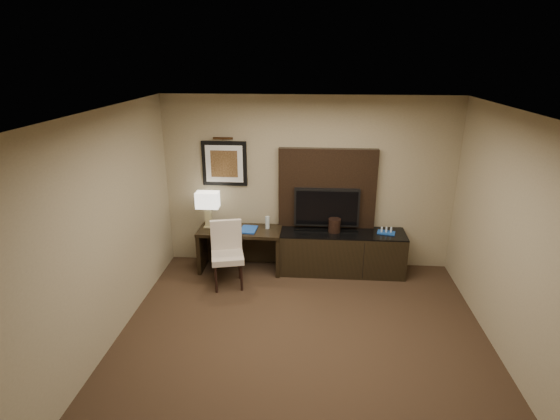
# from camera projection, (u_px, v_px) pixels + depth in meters

# --- Properties ---
(floor) EXTENTS (4.50, 5.00, 0.01)m
(floor) POSITION_uv_depth(u_px,v_px,m) (301.00, 361.00, 4.91)
(floor) COLOR #302015
(floor) RESTS_ON ground
(ceiling) EXTENTS (4.50, 5.00, 0.01)m
(ceiling) POSITION_uv_depth(u_px,v_px,m) (306.00, 118.00, 4.00)
(ceiling) COLOR silver
(ceiling) RESTS_ON wall_back
(wall_back) EXTENTS (4.50, 0.01, 2.70)m
(wall_back) POSITION_uv_depth(u_px,v_px,m) (308.00, 184.00, 6.80)
(wall_back) COLOR gray
(wall_back) RESTS_ON floor
(wall_left) EXTENTS (0.01, 5.00, 2.70)m
(wall_left) POSITION_uv_depth(u_px,v_px,m) (91.00, 245.00, 4.62)
(wall_left) COLOR gray
(wall_left) RESTS_ON floor
(wall_right) EXTENTS (0.01, 5.00, 2.70)m
(wall_right) POSITION_uv_depth(u_px,v_px,m) (532.00, 259.00, 4.28)
(wall_right) COLOR gray
(wall_right) RESTS_ON floor
(desk) EXTENTS (1.29, 0.56, 0.69)m
(desk) POSITION_uv_depth(u_px,v_px,m) (240.00, 249.00, 6.88)
(desk) COLOR black
(desk) RESTS_ON floor
(credenza) EXTENTS (1.95, 0.55, 0.67)m
(credenza) POSITION_uv_depth(u_px,v_px,m) (341.00, 252.00, 6.82)
(credenza) COLOR black
(credenza) RESTS_ON floor
(tv_wall_panel) EXTENTS (1.50, 0.12, 1.30)m
(tv_wall_panel) POSITION_uv_depth(u_px,v_px,m) (327.00, 190.00, 6.75)
(tv_wall_panel) COLOR black
(tv_wall_panel) RESTS_ON wall_back
(tv) EXTENTS (1.00, 0.08, 0.60)m
(tv) POSITION_uv_depth(u_px,v_px,m) (327.00, 207.00, 6.74)
(tv) COLOR black
(tv) RESTS_ON tv_wall_panel
(artwork) EXTENTS (0.70, 0.04, 0.70)m
(artwork) POSITION_uv_depth(u_px,v_px,m) (224.00, 164.00, 6.77)
(artwork) COLOR black
(artwork) RESTS_ON wall_back
(picture_light) EXTENTS (0.04, 0.04, 0.30)m
(picture_light) POSITION_uv_depth(u_px,v_px,m) (223.00, 138.00, 6.60)
(picture_light) COLOR #3C2413
(picture_light) RESTS_ON wall_back
(desk_chair) EXTENTS (0.57, 0.62, 0.95)m
(desk_chair) POSITION_uv_depth(u_px,v_px,m) (227.00, 256.00, 6.35)
(desk_chair) COLOR beige
(desk_chair) RESTS_ON floor
(table_lamp) EXTENTS (0.38, 0.24, 0.60)m
(table_lamp) POSITION_uv_depth(u_px,v_px,m) (208.00, 209.00, 6.77)
(table_lamp) COLOR tan
(table_lamp) RESTS_ON desk
(desk_phone) EXTENTS (0.27, 0.25, 0.11)m
(desk_phone) POSITION_uv_depth(u_px,v_px,m) (223.00, 226.00, 6.74)
(desk_phone) COLOR black
(desk_phone) RESTS_ON desk
(blue_folder) EXTENTS (0.26, 0.33, 0.02)m
(blue_folder) POSITION_uv_depth(u_px,v_px,m) (249.00, 229.00, 6.74)
(blue_folder) COLOR #1844A0
(blue_folder) RESTS_ON desk
(book) EXTENTS (0.15, 0.04, 0.21)m
(book) POSITION_uv_depth(u_px,v_px,m) (245.00, 225.00, 6.68)
(book) COLOR #ACA787
(book) RESTS_ON desk
(water_bottle) EXTENTS (0.07, 0.07, 0.20)m
(water_bottle) POSITION_uv_depth(u_px,v_px,m) (267.00, 222.00, 6.77)
(water_bottle) COLOR silver
(water_bottle) RESTS_ON desk
(ice_bucket) EXTENTS (0.24, 0.24, 0.21)m
(ice_bucket) POSITION_uv_depth(u_px,v_px,m) (334.00, 225.00, 6.68)
(ice_bucket) COLOR black
(ice_bucket) RESTS_ON credenza
(minibar_tray) EXTENTS (0.29, 0.21, 0.09)m
(minibar_tray) POSITION_uv_depth(u_px,v_px,m) (386.00, 230.00, 6.65)
(minibar_tray) COLOR #194BA6
(minibar_tray) RESTS_ON credenza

